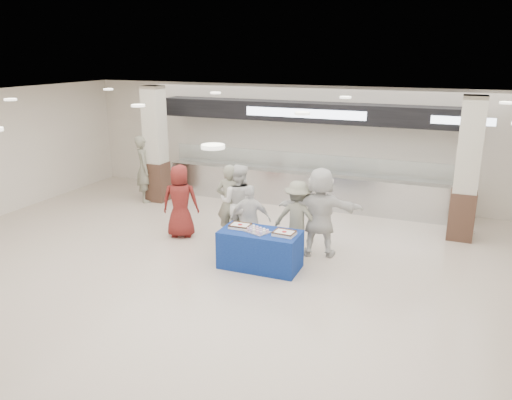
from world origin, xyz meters
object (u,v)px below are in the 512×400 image
at_px(soldier_b, 298,218).
at_px(civilian_maroon, 180,201).
at_px(chef_tall, 238,203).
at_px(sheet_cake_left, 240,226).
at_px(sheet_cake_right, 284,233).
at_px(display_table, 260,249).
at_px(soldier_a, 230,203).
at_px(civilian_white, 320,212).
at_px(cupcake_tray, 257,230).
at_px(soldier_bg, 144,169).
at_px(chef_short, 250,219).

bearing_deg(soldier_b, civilian_maroon, -1.29).
height_order(chef_tall, soldier_b, chef_tall).
xyz_separation_m(sheet_cake_left, sheet_cake_right, (0.94, -0.05, 0.00)).
distance_m(display_table, soldier_b, 1.14).
height_order(soldier_a, civilian_white, civilian_white).
bearing_deg(soldier_a, soldier_b, 167.33).
relative_size(cupcake_tray, civilian_white, 0.29).
height_order(display_table, sheet_cake_right, sheet_cake_right).
xyz_separation_m(display_table, sheet_cake_left, (-0.44, 0.04, 0.42)).
xyz_separation_m(display_table, soldier_b, (0.45, 0.97, 0.41)).
bearing_deg(cupcake_tray, sheet_cake_right, 3.92).
xyz_separation_m(soldier_a, soldier_bg, (-3.50, 1.82, 0.07)).
bearing_deg(soldier_b, civilian_white, -170.44).
height_order(cupcake_tray, soldier_b, soldier_b).
relative_size(display_table, sheet_cake_right, 3.72).
height_order(soldier_a, chef_tall, chef_tall).
relative_size(sheet_cake_left, chef_tall, 0.23).
distance_m(display_table, soldier_bg, 5.59).
bearing_deg(chef_tall, soldier_bg, -32.61).
bearing_deg(sheet_cake_right, civilian_maroon, 161.54).
xyz_separation_m(soldier_a, civilian_white, (2.08, -0.11, 0.07)).
xyz_separation_m(soldier_b, soldier_bg, (-5.14, 2.02, 0.15)).
distance_m(civilian_maroon, civilian_white, 3.21).
distance_m(display_table, civilian_maroon, 2.54).
bearing_deg(soldier_b, soldier_a, -9.13).
bearing_deg(civilian_maroon, sheet_cake_right, 141.07).
height_order(display_table, chef_tall, chef_tall).
height_order(sheet_cake_right, soldier_a, soldier_a).
bearing_deg(chef_tall, civilian_white, 167.60).
bearing_deg(soldier_bg, chef_tall, -150.17).
bearing_deg(soldier_b, sheet_cake_right, 90.69).
relative_size(sheet_cake_right, chef_short, 0.29).
height_order(display_table, chef_short, chef_short).
bearing_deg(civilian_white, sheet_cake_left, 24.12).
relative_size(soldier_b, civilian_white, 0.84).
distance_m(soldier_a, chef_short, 0.89).
relative_size(civilian_maroon, chef_tall, 0.97).
bearing_deg(civilian_white, chef_short, 3.37).
bearing_deg(chef_tall, chef_short, 125.38).
bearing_deg(chef_short, civilian_maroon, -23.25).
bearing_deg(chef_short, civilian_white, -178.16).
bearing_deg(chef_short, chef_tall, -62.20).
bearing_deg(soldier_bg, soldier_b, -146.14).
relative_size(sheet_cake_left, civilian_white, 0.21).
bearing_deg(soldier_bg, civilian_maroon, -165.63).
relative_size(sheet_cake_left, soldier_b, 0.26).
relative_size(display_table, soldier_a, 0.90).
bearing_deg(sheet_cake_left, soldier_bg, 145.27).
bearing_deg(display_table, cupcake_tray, -131.57).
bearing_deg(chef_tall, cupcake_tray, 120.11).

